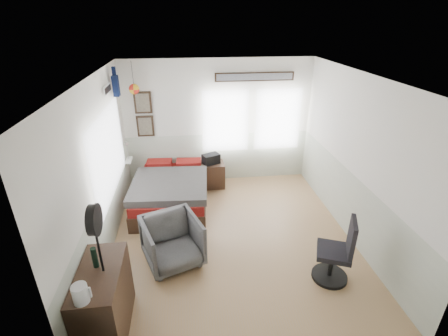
{
  "coord_description": "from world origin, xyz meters",
  "views": [
    {
      "loc": [
        -0.68,
        -4.46,
        3.47
      ],
      "look_at": [
        -0.1,
        0.4,
        1.15
      ],
      "focal_mm": 26.0,
      "sensor_mm": 36.0,
      "label": 1
    }
  ],
  "objects_px": {
    "dresser": "(104,301)",
    "armchair": "(172,242)",
    "task_chair": "(337,256)",
    "nightstand": "(211,175)",
    "bed": "(171,191)"
  },
  "relations": [
    {
      "from": "dresser",
      "to": "nightstand",
      "type": "bearing_deg",
      "value": 66.21
    },
    {
      "from": "dresser",
      "to": "armchair",
      "type": "height_order",
      "value": "dresser"
    },
    {
      "from": "bed",
      "to": "armchair",
      "type": "relative_size",
      "value": 2.44
    },
    {
      "from": "dresser",
      "to": "nightstand",
      "type": "distance_m",
      "value": 3.82
    },
    {
      "from": "dresser",
      "to": "armchair",
      "type": "bearing_deg",
      "value": 55.81
    },
    {
      "from": "task_chair",
      "to": "nightstand",
      "type": "bearing_deg",
      "value": 139.1
    },
    {
      "from": "armchair",
      "to": "task_chair",
      "type": "xyz_separation_m",
      "value": [
        2.31,
        -0.64,
        0.04
      ]
    },
    {
      "from": "dresser",
      "to": "armchair",
      "type": "xyz_separation_m",
      "value": [
        0.75,
        1.11,
        -0.07
      ]
    },
    {
      "from": "bed",
      "to": "nightstand",
      "type": "xyz_separation_m",
      "value": [
        0.85,
        0.7,
        -0.02
      ]
    },
    {
      "from": "bed",
      "to": "nightstand",
      "type": "bearing_deg",
      "value": 43.19
    },
    {
      "from": "armchair",
      "to": "task_chair",
      "type": "height_order",
      "value": "task_chair"
    },
    {
      "from": "armchair",
      "to": "task_chair",
      "type": "bearing_deg",
      "value": -35.64
    },
    {
      "from": "bed",
      "to": "armchair",
      "type": "height_order",
      "value": "armchair"
    },
    {
      "from": "armchair",
      "to": "nightstand",
      "type": "bearing_deg",
      "value": 51.57
    },
    {
      "from": "bed",
      "to": "task_chair",
      "type": "relative_size",
      "value": 1.99
    }
  ]
}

